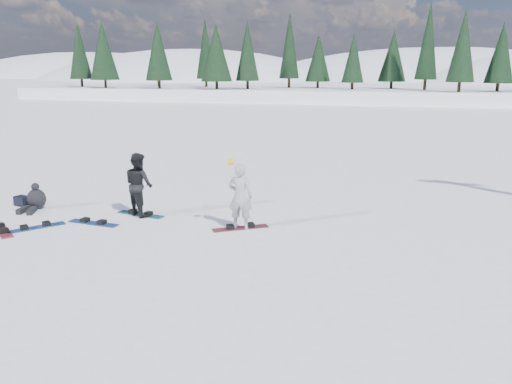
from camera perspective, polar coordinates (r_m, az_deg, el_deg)
ground at (r=12.82m, az=-8.86°, el=-5.07°), size 420.00×420.00×0.00m
alpine_backdrop at (r=201.73m, az=10.40°, el=8.61°), size 412.50×227.00×53.20m
snowboarder_woman at (r=13.04m, az=-1.83°, el=-0.49°), size 0.66×0.44×1.91m
snowboarder_man at (r=14.66m, az=-13.24°, el=0.86°), size 1.12×1.05×1.83m
seated_rider at (r=16.39m, az=-23.90°, el=-0.78°), size 0.68×1.02×0.81m
gear_bag at (r=17.06m, az=-25.16°, el=-0.93°), size 0.51×0.41×0.30m
snowboard_woman at (r=13.29m, az=-1.79°, el=-4.15°), size 1.42×1.03×0.03m
snowboard_man at (r=14.88m, az=-13.05°, el=-2.52°), size 1.53×0.55×0.03m
snowboard_loose_c at (r=14.40m, az=-18.08°, el=-3.41°), size 1.52×0.43×0.03m
snowboard_loose_b at (r=14.70m, az=-27.01°, el=-3.93°), size 1.35×1.15×0.03m
snowboard_loose_a at (r=14.56m, az=-23.88°, el=-3.74°), size 1.15×1.35×0.03m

